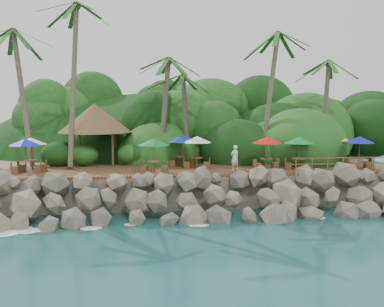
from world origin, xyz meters
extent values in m
plane|color=#19514F|center=(0.00, 0.00, 0.00)|extent=(140.00, 140.00, 0.00)
cube|color=gray|center=(0.00, 16.00, 1.05)|extent=(32.00, 25.20, 2.10)
ellipsoid|color=#143811|center=(0.00, 23.50, 0.00)|extent=(44.80, 28.00, 15.40)
cube|color=brown|center=(0.00, 6.00, 2.20)|extent=(26.00, 5.00, 0.20)
ellipsoid|color=white|center=(-9.00, 0.30, 0.03)|extent=(1.20, 0.80, 0.06)
ellipsoid|color=white|center=(-6.00, 0.30, 0.03)|extent=(1.20, 0.80, 0.06)
ellipsoid|color=white|center=(-3.00, 0.30, 0.03)|extent=(1.20, 0.80, 0.06)
ellipsoid|color=white|center=(0.00, 0.30, 0.03)|extent=(1.20, 0.80, 0.06)
ellipsoid|color=white|center=(3.00, 0.30, 0.03)|extent=(1.20, 0.80, 0.06)
ellipsoid|color=white|center=(6.00, 0.30, 0.03)|extent=(1.20, 0.80, 0.06)
ellipsoid|color=white|center=(9.00, 0.30, 0.03)|extent=(1.20, 0.80, 0.06)
cylinder|color=brown|center=(-11.86, 8.38, 7.27)|extent=(1.80, 1.92, 9.81)
ellipsoid|color=#23601E|center=(-11.86, 8.38, 12.23)|extent=(6.00, 6.00, 2.40)
cylinder|color=brown|center=(-8.29, 8.21, 8.33)|extent=(0.79, 3.12, 11.82)
cylinder|color=brown|center=(-1.78, 8.71, 6.26)|extent=(1.18, 1.03, 7.91)
ellipsoid|color=#23601E|center=(-1.78, 8.71, 10.22)|extent=(6.00, 6.00, 2.40)
cylinder|color=brown|center=(-0.09, 9.38, 5.66)|extent=(0.95, 0.93, 6.72)
ellipsoid|color=#23601E|center=(-0.09, 9.38, 9.02)|extent=(6.00, 6.00, 2.40)
cylinder|color=brown|center=(6.40, 8.80, 7.38)|extent=(1.96, 1.61, 10.06)
ellipsoid|color=#23601E|center=(6.40, 8.80, 12.46)|extent=(6.00, 6.00, 2.40)
cylinder|color=brown|center=(11.07, 9.09, 6.25)|extent=(0.63, 0.87, 7.92)
ellipsoid|color=#23601E|center=(11.07, 9.09, 10.21)|extent=(6.00, 6.00, 2.40)
cylinder|color=brown|center=(-8.44, 8.41, 3.50)|extent=(0.16, 0.16, 2.40)
cylinder|color=brown|center=(-5.64, 8.41, 3.50)|extent=(0.16, 0.16, 2.40)
cylinder|color=brown|center=(-8.44, 11.21, 3.50)|extent=(0.16, 0.16, 2.40)
cylinder|color=brown|center=(-5.64, 11.21, 3.50)|extent=(0.16, 0.16, 2.40)
cone|color=brown|center=(-7.04, 9.81, 5.80)|extent=(5.57, 5.57, 2.20)
cylinder|color=brown|center=(0.39, 6.40, 2.67)|extent=(0.08, 0.08, 0.74)
cylinder|color=brown|center=(0.39, 6.40, 3.05)|extent=(0.84, 0.84, 0.05)
cylinder|color=brown|center=(0.39, 6.40, 3.40)|extent=(0.05, 0.05, 2.21)
cone|color=white|center=(0.39, 6.40, 4.36)|extent=(2.11, 2.11, 0.45)
cube|color=brown|center=(-0.29, 6.56, 2.53)|extent=(0.51, 0.51, 0.46)
cube|color=brown|center=(1.08, 6.25, 2.53)|extent=(0.51, 0.51, 0.46)
cylinder|color=brown|center=(-10.87, 6.27, 2.67)|extent=(0.08, 0.08, 0.74)
cylinder|color=brown|center=(-10.87, 6.27, 3.05)|extent=(0.84, 0.84, 0.05)
cylinder|color=brown|center=(-10.87, 6.27, 3.40)|extent=(0.05, 0.05, 2.21)
cone|color=silver|center=(-10.87, 6.27, 4.36)|extent=(2.11, 2.11, 0.45)
cube|color=brown|center=(-11.57, 6.24, 2.53)|extent=(0.44, 0.44, 0.46)
cube|color=brown|center=(-10.16, 6.30, 2.53)|extent=(0.44, 0.44, 0.46)
cylinder|color=brown|center=(-11.11, 5.65, 2.67)|extent=(0.08, 0.08, 0.74)
cylinder|color=brown|center=(-11.11, 5.65, 3.05)|extent=(0.84, 0.84, 0.05)
cylinder|color=brown|center=(-11.11, 5.65, 3.40)|extent=(0.05, 0.05, 2.21)
cone|color=#0D1AB1|center=(-11.11, 5.65, 4.36)|extent=(2.11, 2.11, 0.45)
cube|color=brown|center=(-11.80, 5.53, 2.53)|extent=(0.49, 0.49, 0.46)
cube|color=brown|center=(-10.42, 5.77, 2.53)|extent=(0.49, 0.49, 0.46)
cylinder|color=brown|center=(7.38, 4.98, 2.67)|extent=(0.08, 0.08, 0.74)
cylinder|color=brown|center=(7.38, 4.98, 3.05)|extent=(0.84, 0.84, 0.05)
cylinder|color=brown|center=(7.38, 4.98, 3.40)|extent=(0.05, 0.05, 2.21)
cone|color=#0C742E|center=(7.38, 4.98, 4.36)|extent=(2.11, 2.11, 0.45)
cube|color=brown|center=(6.70, 5.15, 2.53)|extent=(0.51, 0.51, 0.46)
cube|color=brown|center=(8.06, 4.80, 2.53)|extent=(0.51, 0.51, 0.46)
cylinder|color=brown|center=(11.07, 6.90, 2.67)|extent=(0.08, 0.08, 0.74)
cylinder|color=brown|center=(11.07, 6.90, 3.05)|extent=(0.84, 0.84, 0.05)
cylinder|color=brown|center=(11.07, 6.90, 3.40)|extent=(0.05, 0.05, 2.21)
cone|color=yellow|center=(11.07, 6.90, 4.36)|extent=(2.11, 2.11, 0.45)
cube|color=brown|center=(10.38, 7.04, 2.53)|extent=(0.49, 0.49, 0.46)
cube|color=brown|center=(11.76, 6.77, 2.53)|extent=(0.49, 0.49, 0.46)
cylinder|color=brown|center=(11.80, 4.93, 2.67)|extent=(0.08, 0.08, 0.74)
cylinder|color=brown|center=(11.80, 4.93, 3.05)|extent=(0.84, 0.84, 0.05)
cylinder|color=brown|center=(11.80, 4.93, 3.40)|extent=(0.05, 0.05, 2.21)
cone|color=#0B159A|center=(11.80, 4.93, 4.36)|extent=(2.11, 2.11, 0.45)
cube|color=brown|center=(11.10, 4.89, 2.53)|extent=(0.45, 0.45, 0.46)
cube|color=brown|center=(12.50, 4.98, 2.53)|extent=(0.45, 0.45, 0.46)
cylinder|color=brown|center=(-2.68, 4.73, 2.67)|extent=(0.08, 0.08, 0.74)
cylinder|color=brown|center=(-2.68, 4.73, 3.05)|extent=(0.84, 0.84, 0.05)
cylinder|color=brown|center=(-2.68, 4.73, 3.40)|extent=(0.05, 0.05, 2.21)
cone|color=#0C7229|center=(-2.68, 4.73, 4.36)|extent=(2.11, 2.11, 0.45)
cube|color=brown|center=(-3.38, 4.85, 2.53)|extent=(0.48, 0.48, 0.46)
cube|color=brown|center=(-1.99, 4.62, 2.53)|extent=(0.48, 0.48, 0.46)
cylinder|color=brown|center=(5.14, 5.26, 2.67)|extent=(0.08, 0.08, 0.74)
cylinder|color=brown|center=(5.14, 5.26, 3.05)|extent=(0.84, 0.84, 0.05)
cylinder|color=brown|center=(5.14, 5.26, 3.40)|extent=(0.05, 0.05, 2.21)
cone|color=red|center=(5.14, 5.26, 4.36)|extent=(2.11, 2.11, 0.45)
cube|color=brown|center=(4.46, 5.08, 2.53)|extent=(0.51, 0.51, 0.46)
cube|color=brown|center=(5.82, 5.43, 2.53)|extent=(0.51, 0.51, 0.46)
cylinder|color=brown|center=(-0.57, 7.13, 2.67)|extent=(0.08, 0.08, 0.74)
cylinder|color=brown|center=(-0.57, 7.13, 3.05)|extent=(0.84, 0.84, 0.05)
cylinder|color=brown|center=(-0.57, 7.13, 3.40)|extent=(0.05, 0.05, 2.21)
cone|color=#0B2396|center=(-0.57, 7.13, 4.36)|extent=(2.11, 2.11, 0.45)
cube|color=brown|center=(-1.21, 7.43, 2.53)|extent=(0.56, 0.56, 0.46)
cube|color=brown|center=(0.07, 6.84, 2.53)|extent=(0.56, 0.56, 0.46)
cylinder|color=brown|center=(6.67, 3.65, 2.80)|extent=(0.10, 0.10, 1.00)
cylinder|color=brown|center=(7.77, 3.65, 2.80)|extent=(0.10, 0.10, 1.00)
cylinder|color=brown|center=(8.87, 3.65, 2.80)|extent=(0.10, 0.10, 1.00)
cylinder|color=brown|center=(9.97, 3.65, 2.80)|extent=(0.10, 0.10, 1.00)
cylinder|color=brown|center=(11.07, 3.65, 2.80)|extent=(0.10, 0.10, 1.00)
cylinder|color=brown|center=(12.17, 3.65, 2.80)|extent=(0.10, 0.10, 1.00)
cube|color=brown|center=(10.52, 3.65, 3.25)|extent=(8.30, 0.06, 0.06)
cube|color=brown|center=(10.52, 3.65, 2.85)|extent=(8.30, 0.06, 0.06)
imported|color=white|center=(2.88, 5.19, 3.16)|extent=(0.75, 0.64, 1.73)
camera|label=1|loc=(-3.35, -22.19, 6.70)|focal=38.24mm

